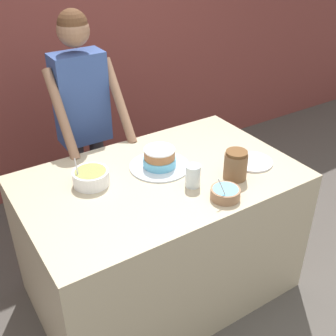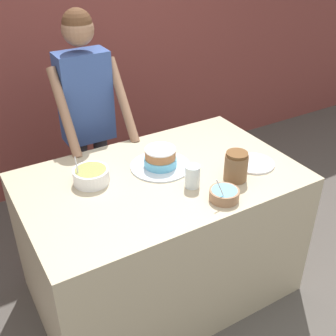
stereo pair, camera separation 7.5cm
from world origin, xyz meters
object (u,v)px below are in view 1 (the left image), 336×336
at_px(person_baker, 83,108).
at_px(ceramic_plate, 252,162).
at_px(stoneware_jar, 236,165).
at_px(cake, 160,160).
at_px(frosting_bowl_blue, 225,193).
at_px(frosting_bowl_olive, 91,177).
at_px(drinking_glass, 193,176).

height_order(person_baker, ceramic_plate, person_baker).
bearing_deg(stoneware_jar, cake, 131.81).
xyz_separation_m(frosting_bowl_blue, ceramic_plate, (0.37, 0.20, -0.03)).
bearing_deg(ceramic_plate, stoneware_jar, -160.12).
distance_m(frosting_bowl_olive, ceramic_plate, 0.96).
bearing_deg(drinking_glass, cake, 100.15).
distance_m(person_baker, cake, 0.72).
xyz_separation_m(person_baker, cake, (0.18, -0.69, -0.12)).
distance_m(frosting_bowl_blue, ceramic_plate, 0.42).
height_order(cake, frosting_bowl_olive, frosting_bowl_olive).
xyz_separation_m(person_baker, ceramic_plate, (0.67, -0.95, -0.16)).
relative_size(person_baker, cake, 4.73).
height_order(frosting_bowl_olive, ceramic_plate, frosting_bowl_olive).
bearing_deg(frosting_bowl_blue, frosting_bowl_olive, 136.63).
relative_size(drinking_glass, stoneware_jar, 0.75).
xyz_separation_m(frosting_bowl_blue, stoneware_jar, (0.17, 0.13, 0.05)).
height_order(frosting_bowl_olive, frosting_bowl_blue, frosting_bowl_olive).
bearing_deg(ceramic_plate, person_baker, 125.32).
height_order(person_baker, drinking_glass, person_baker).
distance_m(frosting_bowl_olive, stoneware_jar, 0.80).
bearing_deg(frosting_bowl_blue, ceramic_plate, 28.04).
relative_size(frosting_bowl_blue, drinking_glass, 1.23).
xyz_separation_m(person_baker, drinking_glass, (0.23, -0.96, -0.10)).
bearing_deg(person_baker, cake, -75.57).
distance_m(ceramic_plate, stoneware_jar, 0.23).
height_order(drinking_glass, ceramic_plate, drinking_glass).
xyz_separation_m(frosting_bowl_blue, drinking_glass, (-0.07, 0.19, 0.03)).
bearing_deg(stoneware_jar, drinking_glass, 165.88).
height_order(frosting_bowl_blue, stoneware_jar, stoneware_jar).
bearing_deg(ceramic_plate, cake, 152.46).
relative_size(frosting_bowl_olive, ceramic_plate, 0.82).
bearing_deg(cake, ceramic_plate, -27.54).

